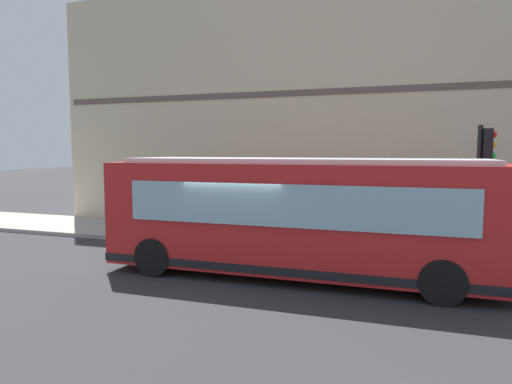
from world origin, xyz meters
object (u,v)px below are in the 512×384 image
(city_bus_nearside, at_px, (298,217))
(fire_hydrant, at_px, (241,224))
(pedestrian_near_building_entrance, at_px, (207,215))
(newspaper_vending_box, at_px, (288,221))
(traffic_light_near_corner, at_px, (484,167))

(city_bus_nearside, xyz_separation_m, fire_hydrant, (4.33, 3.24, -1.04))
(city_bus_nearside, relative_size, fire_hydrant, 13.59)
(pedestrian_near_building_entrance, distance_m, newspaper_vending_box, 3.22)
(newspaper_vending_box, bearing_deg, city_bus_nearside, -162.41)
(newspaper_vending_box, bearing_deg, traffic_light_near_corner, -110.78)
(city_bus_nearside, relative_size, newspaper_vending_box, 11.17)
(traffic_light_near_corner, bearing_deg, pedestrian_near_building_entrance, 88.54)
(city_bus_nearside, relative_size, pedestrian_near_building_entrance, 6.54)
(pedestrian_near_building_entrance, height_order, newspaper_vending_box, pedestrian_near_building_entrance)
(fire_hydrant, xyz_separation_m, pedestrian_near_building_entrance, (-1.38, 0.74, 0.51))
(city_bus_nearside, distance_m, newspaper_vending_box, 5.43)
(fire_hydrant, bearing_deg, pedestrian_near_building_entrance, 151.95)
(traffic_light_near_corner, relative_size, newspaper_vending_box, 4.25)
(fire_hydrant, relative_size, newspaper_vending_box, 0.82)
(pedestrian_near_building_entrance, xyz_separation_m, newspaper_vending_box, (2.15, -2.36, -0.42))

